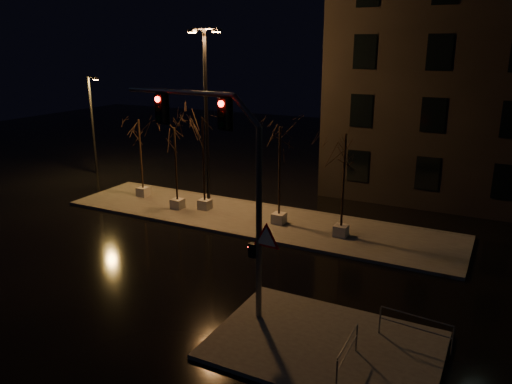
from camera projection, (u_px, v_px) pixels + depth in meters
The scene contains 13 objects.
ground at pixel (191, 261), 22.05m from camera, with size 90.00×90.00×0.00m, color black.
median at pixel (253, 219), 27.15m from camera, with size 22.00×5.00×0.15m, color #4C4A44.
sidewalk_corner at pixel (325, 345), 15.77m from camera, with size 7.00×5.00×0.15m, color #4C4A44.
tree_0 at pixel (140, 137), 29.96m from camera, with size 1.80×1.80×4.87m.
tree_1 at pixel (175, 146), 27.64m from camera, with size 1.80×1.80×4.81m.
tree_2 at pixel (203, 139), 27.43m from camera, with size 1.80×1.80×5.33m.
tree_3 at pixel (280, 149), 25.15m from camera, with size 1.80×1.80×5.24m.
tree_4 at pixel (345, 157), 23.43m from camera, with size 1.80×1.80×5.21m.
traffic_signal_mast at pixel (227, 172), 16.48m from camera, with size 6.22×0.54×7.60m.
streetlight_main at pixel (206, 108), 27.18m from camera, with size 2.43×0.98×9.89m.
streetlight_far at pixel (93, 121), 35.92m from camera, with size 1.35×0.60×7.05m.
guard_rail_a at pixel (415, 325), 15.53m from camera, with size 2.30×0.27×0.99m.
guard_rail_b at pixel (348, 350), 14.32m from camera, with size 0.08×2.04×0.97m.
Camera 1 is at (11.83, -16.72, 9.21)m, focal length 35.00 mm.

